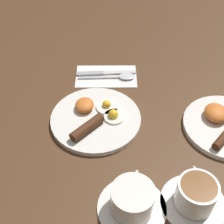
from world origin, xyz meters
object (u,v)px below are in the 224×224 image
object	(u,v)px
knife	(103,73)
teacup_far	(195,196)
spoon	(121,76)
breakfast_plate_near	(96,118)
teacup_near	(132,200)

from	to	relation	value
knife	teacup_far	bearing A→B (deg)	-68.96
spoon	breakfast_plate_near	bearing A→B (deg)	-113.87
breakfast_plate_near	teacup_far	distance (m)	0.35
teacup_near	teacup_far	size ratio (longest dim) A/B	1.05
breakfast_plate_near	spoon	world-z (taller)	breakfast_plate_near
knife	spoon	distance (m)	0.06
teacup_near	breakfast_plate_near	bearing A→B (deg)	-160.42
teacup_near	teacup_far	distance (m)	0.14
teacup_near	spoon	xyz separation A→B (m)	(-0.47, -0.02, -0.02)
teacup_far	knife	xyz separation A→B (m)	(-0.47, -0.22, -0.03)
teacup_far	spoon	bearing A→B (deg)	-160.24
breakfast_plate_near	teacup_near	size ratio (longest dim) A/B	1.64
teacup_far	knife	distance (m)	0.52
teacup_near	knife	distance (m)	0.49
spoon	teacup_near	bearing A→B (deg)	-90.26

